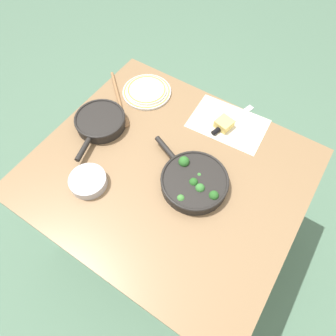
# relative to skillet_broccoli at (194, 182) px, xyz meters

# --- Properties ---
(ground_plane) EXTENTS (14.00, 14.00, 0.00)m
(ground_plane) POSITION_rel_skillet_broccoli_xyz_m (-0.13, 0.00, -0.78)
(ground_plane) COLOR #51755B
(dining_table_red) EXTENTS (1.15, 1.01, 0.75)m
(dining_table_red) POSITION_rel_skillet_broccoli_xyz_m (-0.13, 0.00, -0.11)
(dining_table_red) COLOR olive
(dining_table_red) RESTS_ON ground_plane
(skillet_broccoli) EXTENTS (0.40, 0.28, 0.08)m
(skillet_broccoli) POSITION_rel_skillet_broccoli_xyz_m (0.00, 0.00, 0.00)
(skillet_broccoli) COLOR black
(skillet_broccoli) RESTS_ON dining_table_red
(skillet_eggs) EXTENTS (0.24, 0.35, 0.06)m
(skillet_eggs) POSITION_rel_skillet_broccoli_xyz_m (-0.54, 0.04, -0.00)
(skillet_eggs) COLOR black
(skillet_eggs) RESTS_ON dining_table_red
(wooden_spoon) EXTENTS (0.31, 0.28, 0.02)m
(wooden_spoon) POSITION_rel_skillet_broccoli_xyz_m (-0.54, 0.19, -0.02)
(wooden_spoon) COLOR #996B42
(wooden_spoon) RESTS_ON dining_table_red
(parchment_sheet) EXTENTS (0.37, 0.26, 0.00)m
(parchment_sheet) POSITION_rel_skillet_broccoli_xyz_m (-0.03, 0.38, -0.03)
(parchment_sheet) COLOR silver
(parchment_sheet) RESTS_ON dining_table_red
(grater_knife) EXTENTS (0.10, 0.27, 0.02)m
(grater_knife) POSITION_rel_skillet_broccoli_xyz_m (-0.03, 0.37, -0.02)
(grater_knife) COLOR silver
(grater_knife) RESTS_ON dining_table_red
(cheese_block) EXTENTS (0.09, 0.09, 0.04)m
(cheese_block) POSITION_rel_skillet_broccoli_xyz_m (-0.04, 0.35, -0.01)
(cheese_block) COLOR #EACC66
(cheese_block) RESTS_ON dining_table_red
(dinner_plate_stack) EXTENTS (0.25, 0.25, 0.03)m
(dinner_plate_stack) POSITION_rel_skillet_broccoli_xyz_m (-0.48, 0.34, -0.02)
(dinner_plate_stack) COLOR white
(dinner_plate_stack) RESTS_ON dining_table_red
(prep_bowl_steel) EXTENTS (0.16, 0.16, 0.04)m
(prep_bowl_steel) POSITION_rel_skillet_broccoli_xyz_m (-0.37, -0.24, -0.01)
(prep_bowl_steel) COLOR #B7B7BC
(prep_bowl_steel) RESTS_ON dining_table_red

